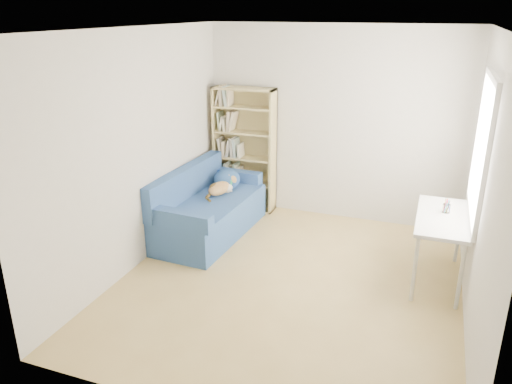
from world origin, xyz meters
TOP-DOWN VIEW (x-y plane):
  - ground at (0.00, 0.00)m, footprint 4.00×4.00m
  - room_shell at (0.10, 0.03)m, footprint 3.54×4.04m
  - sofa at (-1.36, 0.85)m, footprint 0.93×1.80m
  - bookshelf at (-1.23, 1.85)m, footprint 0.88×0.27m
  - desk at (1.47, 0.60)m, footprint 0.52×1.14m
  - pen_cup at (1.49, 0.71)m, footprint 0.08×0.08m

SIDE VIEW (x-z plane):
  - ground at x=0.00m, z-range 0.00..0.00m
  - sofa at x=-1.36m, z-range -0.10..0.76m
  - desk at x=1.47m, z-range 0.29..1.04m
  - pen_cup at x=1.49m, z-range 0.73..0.88m
  - bookshelf at x=-1.23m, z-range -0.07..1.69m
  - room_shell at x=0.10m, z-range 0.33..2.95m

